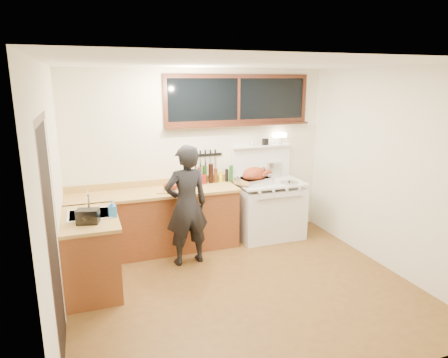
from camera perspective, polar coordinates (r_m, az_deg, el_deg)
name	(u,v)px	position (r m, az deg, el deg)	size (l,w,h in m)	color
ground_plane	(244,289)	(4.99, 2.86, -15.37)	(4.00, 3.50, 0.02)	brown
room_shell	(246,153)	(4.42, 3.11, 3.74)	(4.10, 3.60, 2.65)	#EDE8CE
counter_back	(155,221)	(5.88, -9.88, -5.94)	(2.44, 0.64, 1.00)	brown
counter_left	(91,253)	(5.04, -18.45, -9.95)	(0.64, 1.09, 0.90)	brown
sink_unit	(90,219)	(4.97, -18.60, -5.41)	(0.50, 0.45, 0.37)	white
vintage_stove	(269,208)	(6.36, 6.39, -4.11)	(1.02, 0.74, 1.61)	white
back_window	(239,105)	(6.18, 2.12, 10.52)	(2.32, 0.13, 0.77)	black
left_doorway	(54,243)	(3.72, -23.17, -8.42)	(0.02, 1.04, 2.17)	black
knife_strip	(207,156)	(6.11, -2.50, 3.37)	(0.46, 0.03, 0.28)	black
man	(187,205)	(5.32, -5.36, -3.78)	(0.64, 0.46, 1.63)	black
soap_bottle	(112,209)	(4.77, -15.68, -4.08)	(0.09, 0.10, 0.20)	#2B7EDA
toaster	(88,216)	(4.64, -18.87, -5.07)	(0.26, 0.21, 0.16)	black
cutting_board	(171,188)	(5.70, -7.60, -1.23)	(0.44, 0.37, 0.14)	tan
roast_turkey	(254,177)	(6.05, 4.35, 0.26)	(0.57, 0.49, 0.26)	silver
stockpot	(273,169)	(6.56, 7.08, 1.42)	(0.30, 0.30, 0.24)	silver
saucepan	(272,173)	(6.51, 6.81, 0.82)	(0.23, 0.31, 0.13)	silver
pot_lid	(289,183)	(6.17, 9.29, -0.50)	(0.34, 0.34, 0.04)	silver
coffee_tin	(202,179)	(6.05, -3.16, -0.02)	(0.12, 0.10, 0.15)	maroon
pitcher	(186,181)	(5.89, -5.49, -0.24)	(0.13, 0.13, 0.19)	white
bottle_cluster	(213,175)	(6.10, -1.54, 0.62)	(0.57, 0.07, 0.30)	black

